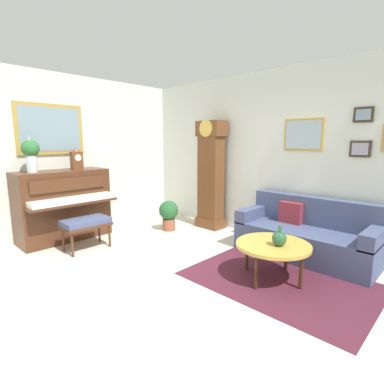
{
  "coord_description": "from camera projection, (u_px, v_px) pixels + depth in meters",
  "views": [
    {
      "loc": [
        2.71,
        -2.15,
        1.66
      ],
      "look_at": [
        -0.48,
        1.16,
        0.86
      ],
      "focal_mm": 27.7,
      "sensor_mm": 36.0,
      "label": 1
    }
  ],
  "objects": [
    {
      "name": "mantel_clock",
      "position": [
        77.0,
        159.0,
        5.05
      ],
      "size": [
        0.13,
        0.18,
        0.38
      ],
      "color": "brown",
      "rests_on": "piano"
    },
    {
      "name": "flower_vase",
      "position": [
        31.0,
        152.0,
        4.52
      ],
      "size": [
        0.26,
        0.26,
        0.58
      ],
      "color": "silver",
      "rests_on": "piano"
    },
    {
      "name": "piano_bench",
      "position": [
        86.0,
        224.0,
        4.54
      ],
      "size": [
        0.42,
        0.7,
        0.48
      ],
      "color": "#4C2B19",
      "rests_on": "ground_plane"
    },
    {
      "name": "wall_back",
      "position": [
        262.0,
        156.0,
        5.11
      ],
      "size": [
        5.3,
        0.13,
        2.8
      ],
      "color": "silver",
      "rests_on": "ground_plane"
    },
    {
      "name": "coffee_table",
      "position": [
        273.0,
        246.0,
        3.53
      ],
      "size": [
        0.88,
        0.88,
        0.45
      ],
      "color": "gold",
      "rests_on": "ground_plane"
    },
    {
      "name": "wall_left",
      "position": [
        59.0,
        155.0,
        5.2
      ],
      "size": [
        0.13,
        4.9,
        2.8
      ],
      "color": "silver",
      "rests_on": "ground_plane"
    },
    {
      "name": "grandfather_clock",
      "position": [
        211.0,
        178.0,
        5.61
      ],
      "size": [
        0.52,
        0.34,
        2.03
      ],
      "color": "brown",
      "rests_on": "ground_plane"
    },
    {
      "name": "ground_plane",
      "position": [
        155.0,
        280.0,
        3.67
      ],
      "size": [
        6.4,
        6.0,
        0.1
      ],
      "primitive_type": "cube",
      "color": "beige"
    },
    {
      "name": "potted_plant",
      "position": [
        169.0,
        213.0,
        5.53
      ],
      "size": [
        0.36,
        0.36,
        0.56
      ],
      "color": "#935138",
      "rests_on": "ground_plane"
    },
    {
      "name": "green_jug",
      "position": [
        279.0,
        239.0,
        3.44
      ],
      "size": [
        0.17,
        0.17,
        0.24
      ],
      "color": "#234C33",
      "rests_on": "coffee_table"
    },
    {
      "name": "piano",
      "position": [
        64.0,
        205.0,
        4.99
      ],
      "size": [
        0.87,
        1.44,
        1.18
      ],
      "color": "#4C2B19",
      "rests_on": "ground_plane"
    },
    {
      "name": "couch",
      "position": [
        306.0,
        235.0,
        4.28
      ],
      "size": [
        1.9,
        0.8,
        0.84
      ],
      "color": "#424C70",
      "rests_on": "ground_plane"
    },
    {
      "name": "area_rug",
      "position": [
        279.0,
        280.0,
        3.56
      ],
      "size": [
        2.1,
        1.5,
        0.01
      ],
      "primitive_type": "cube",
      "color": "#4C1E2D",
      "rests_on": "ground_plane"
    }
  ]
}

